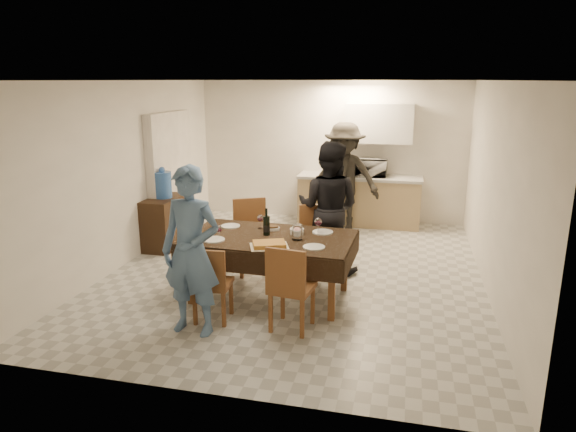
% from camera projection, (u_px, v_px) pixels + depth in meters
% --- Properties ---
extents(floor, '(5.00, 6.00, 0.02)m').
position_uv_depth(floor, '(296.00, 272.00, 7.20)').
color(floor, beige).
rests_on(floor, ground).
extents(ceiling, '(5.00, 6.00, 0.02)m').
position_uv_depth(ceiling, '(297.00, 80.00, 6.53)').
color(ceiling, white).
rests_on(ceiling, wall_back).
extents(wall_back, '(5.00, 0.02, 2.60)m').
position_uv_depth(wall_back, '(330.00, 151.00, 9.68)').
color(wall_back, beige).
rests_on(wall_back, floor).
extents(wall_front, '(5.00, 0.02, 2.60)m').
position_uv_depth(wall_front, '(216.00, 251.00, 4.04)').
color(wall_front, beige).
rests_on(wall_front, floor).
extents(wall_left, '(0.02, 6.00, 2.60)m').
position_uv_depth(wall_left, '(128.00, 173.00, 7.41)').
color(wall_left, beige).
rests_on(wall_left, floor).
extents(wall_right, '(0.02, 6.00, 2.60)m').
position_uv_depth(wall_right, '(495.00, 189.00, 6.31)').
color(wall_right, beige).
rests_on(wall_right, floor).
extents(stub_partition, '(0.15, 1.40, 2.10)m').
position_uv_depth(stub_partition, '(171.00, 176.00, 8.59)').
color(stub_partition, white).
rests_on(stub_partition, floor).
extents(kitchen_base_cabinet, '(2.20, 0.60, 0.86)m').
position_uv_depth(kitchen_base_cabinet, '(359.00, 201.00, 9.47)').
color(kitchen_base_cabinet, tan).
rests_on(kitchen_base_cabinet, floor).
extents(kitchen_worktop, '(2.24, 0.64, 0.05)m').
position_uv_depth(kitchen_worktop, '(360.00, 177.00, 9.36)').
color(kitchen_worktop, '#A8A8A3').
rests_on(kitchen_worktop, kitchen_base_cabinet).
extents(upper_cabinet, '(1.20, 0.34, 0.70)m').
position_uv_depth(upper_cabinet, '(379.00, 123.00, 9.17)').
color(upper_cabinet, silver).
rests_on(upper_cabinet, wall_back).
extents(dining_table, '(2.04, 1.24, 0.78)m').
position_uv_depth(dining_table, '(270.00, 239.00, 6.19)').
color(dining_table, black).
rests_on(dining_table, floor).
extents(chair_near_left, '(0.43, 0.43, 0.47)m').
position_uv_depth(chair_near_left, '(210.00, 277.00, 5.56)').
color(chair_near_left, brown).
rests_on(chair_near_left, floor).
extents(chair_near_right, '(0.49, 0.49, 0.52)m').
position_uv_depth(chair_near_right, '(290.00, 280.00, 5.34)').
color(chair_near_right, brown).
rests_on(chair_near_right, floor).
extents(chair_far_left, '(0.62, 0.64, 0.55)m').
position_uv_depth(chair_far_left, '(250.00, 232.00, 6.93)').
color(chair_far_left, brown).
rests_on(chair_far_left, floor).
extents(chair_far_right, '(0.55, 0.56, 0.53)m').
position_uv_depth(chair_far_right, '(316.00, 238.00, 6.74)').
color(chair_far_right, brown).
rests_on(chair_far_right, floor).
extents(console, '(0.44, 0.88, 0.81)m').
position_uv_depth(console, '(165.00, 222.00, 8.18)').
color(console, black).
rests_on(console, floor).
extents(water_jug, '(0.27, 0.27, 0.41)m').
position_uv_depth(water_jug, '(163.00, 185.00, 8.02)').
color(water_jug, '#3A70CE').
rests_on(water_jug, console).
extents(wine_bottle, '(0.08, 0.08, 0.33)m').
position_uv_depth(wine_bottle, '(266.00, 222.00, 6.19)').
color(wine_bottle, black).
rests_on(wine_bottle, dining_table).
extents(water_pitcher, '(0.12, 0.12, 0.18)m').
position_uv_depth(water_pitcher, '(297.00, 232.00, 6.03)').
color(water_pitcher, white).
rests_on(water_pitcher, dining_table).
extents(savoury_tart, '(0.51, 0.45, 0.05)m').
position_uv_depth(savoury_tart, '(269.00, 244.00, 5.79)').
color(savoury_tart, gold).
rests_on(savoury_tart, dining_table).
extents(salad_bowl, '(0.17, 0.17, 0.07)m').
position_uv_depth(salad_bowl, '(297.00, 231.00, 6.27)').
color(salad_bowl, silver).
rests_on(salad_bowl, dining_table).
extents(mushroom_dish, '(0.19, 0.19, 0.03)m').
position_uv_depth(mushroom_dish, '(271.00, 228.00, 6.45)').
color(mushroom_dish, silver).
rests_on(mushroom_dish, dining_table).
extents(wine_glass_a, '(0.08, 0.08, 0.17)m').
position_uv_depth(wine_glass_a, '(219.00, 232.00, 6.04)').
color(wine_glass_a, white).
rests_on(wine_glass_a, dining_table).
extents(wine_glass_b, '(0.09, 0.09, 0.20)m').
position_uv_depth(wine_glass_b, '(318.00, 226.00, 6.27)').
color(wine_glass_b, white).
rests_on(wine_glass_b, dining_table).
extents(wine_glass_c, '(0.08, 0.08, 0.19)m').
position_uv_depth(wine_glass_c, '(260.00, 221.00, 6.48)').
color(wine_glass_c, white).
rests_on(wine_glass_c, dining_table).
extents(plate_near_left, '(0.26, 0.26, 0.02)m').
position_uv_depth(plate_near_left, '(214.00, 240.00, 6.03)').
color(plate_near_left, silver).
rests_on(plate_near_left, dining_table).
extents(plate_near_right, '(0.25, 0.25, 0.01)m').
position_uv_depth(plate_near_right, '(314.00, 247.00, 5.76)').
color(plate_near_right, silver).
rests_on(plate_near_right, dining_table).
extents(plate_far_left, '(0.24, 0.24, 0.01)m').
position_uv_depth(plate_far_left, '(231.00, 226.00, 6.59)').
color(plate_far_left, silver).
rests_on(plate_far_left, dining_table).
extents(plate_far_right, '(0.26, 0.26, 0.01)m').
position_uv_depth(plate_far_right, '(323.00, 232.00, 6.33)').
color(plate_far_right, silver).
rests_on(plate_far_right, dining_table).
extents(microwave, '(0.56, 0.38, 0.31)m').
position_uv_depth(microwave, '(371.00, 168.00, 9.27)').
color(microwave, silver).
rests_on(microwave, kitchen_worktop).
extents(person_near, '(0.69, 0.49, 1.79)m').
position_uv_depth(person_near, '(191.00, 252.00, 5.28)').
color(person_near, '#4E6F9A').
rests_on(person_near, floor).
extents(person_far, '(0.97, 0.81, 1.82)m').
position_uv_depth(person_far, '(328.00, 208.00, 7.01)').
color(person_far, black).
rests_on(person_far, floor).
extents(person_kitchen, '(1.23, 0.71, 1.91)m').
position_uv_depth(person_kitchen, '(344.00, 177.00, 8.97)').
color(person_kitchen, black).
rests_on(person_kitchen, floor).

